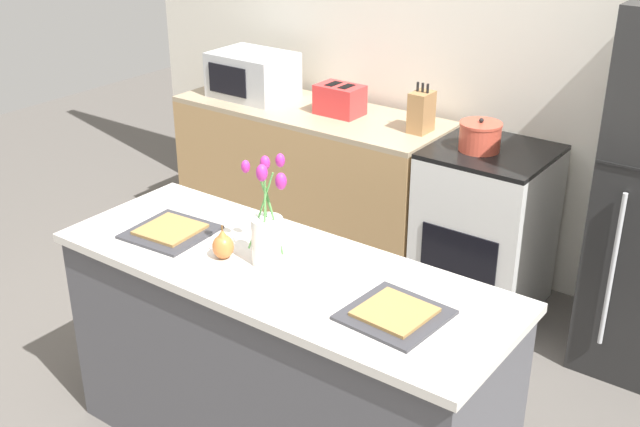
# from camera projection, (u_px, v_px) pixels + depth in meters

# --- Properties ---
(back_wall) EXTENTS (5.20, 0.08, 2.70)m
(back_wall) POSITION_uv_depth(u_px,v_px,m) (516.00, 43.00, 4.23)
(back_wall) COLOR silver
(back_wall) RESTS_ON ground_plane
(kitchen_island) EXTENTS (1.80, 0.66, 0.89)m
(kitchen_island) POSITION_uv_depth(u_px,v_px,m) (282.00, 365.00, 3.14)
(kitchen_island) COLOR #4C4C51
(kitchen_island) RESTS_ON ground_plane
(back_counter) EXTENTS (1.68, 0.60, 0.89)m
(back_counter) POSITION_uv_depth(u_px,v_px,m) (311.00, 179.00, 4.88)
(back_counter) COLOR tan
(back_counter) RESTS_ON ground_plane
(stove_range) EXTENTS (0.60, 0.61, 0.89)m
(stove_range) POSITION_uv_depth(u_px,v_px,m) (485.00, 229.00, 4.26)
(stove_range) COLOR silver
(stove_range) RESTS_ON ground_plane
(flower_vase) EXTENTS (0.17, 0.16, 0.41)m
(flower_vase) POSITION_uv_depth(u_px,v_px,m) (267.00, 231.00, 2.92)
(flower_vase) COLOR silver
(flower_vase) RESTS_ON kitchen_island
(pear_figurine) EXTENTS (0.08, 0.08, 0.13)m
(pear_figurine) POSITION_uv_depth(u_px,v_px,m) (223.00, 245.00, 2.99)
(pear_figurine) COLOR #C66B33
(pear_figurine) RESTS_ON kitchen_island
(plate_setting_left) EXTENTS (0.33, 0.33, 0.02)m
(plate_setting_left) POSITION_uv_depth(u_px,v_px,m) (170.00, 231.00, 3.20)
(plate_setting_left) COLOR #333338
(plate_setting_left) RESTS_ON kitchen_island
(plate_setting_right) EXTENTS (0.33, 0.33, 0.02)m
(plate_setting_right) POSITION_uv_depth(u_px,v_px,m) (395.00, 314.00, 2.64)
(plate_setting_right) COLOR #333338
(plate_setting_right) RESTS_ON kitchen_island
(toaster) EXTENTS (0.28, 0.18, 0.17)m
(toaster) POSITION_uv_depth(u_px,v_px,m) (340.00, 100.00, 4.57)
(toaster) COLOR red
(toaster) RESTS_ON back_counter
(cooking_pot) EXTENTS (0.22, 0.22, 0.17)m
(cooking_pot) POSITION_uv_depth(u_px,v_px,m) (480.00, 136.00, 4.04)
(cooking_pot) COLOR #CC4C38
(cooking_pot) RESTS_ON stove_range
(microwave) EXTENTS (0.48, 0.37, 0.27)m
(microwave) POSITION_uv_depth(u_px,v_px,m) (253.00, 75.00, 4.87)
(microwave) COLOR #B7BABC
(microwave) RESTS_ON back_counter
(knife_block) EXTENTS (0.10, 0.14, 0.27)m
(knife_block) POSITION_uv_depth(u_px,v_px,m) (421.00, 112.00, 4.28)
(knife_block) COLOR #A37547
(knife_block) RESTS_ON back_counter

